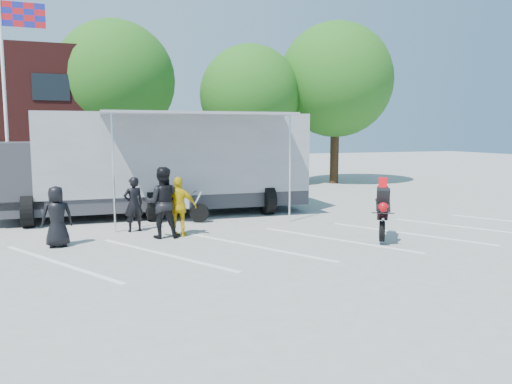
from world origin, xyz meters
TOP-DOWN VIEW (x-y plane):
  - ground at (0.00, 0.00)m, footprint 100.00×100.00m
  - parking_bay_lines at (0.00, 1.00)m, footprint 18.09×13.33m
  - flagpole at (-6.24, 10.00)m, footprint 1.61×0.12m
  - tree_left at (-2.00, 16.00)m, footprint 6.12×6.12m
  - tree_mid at (5.00, 15.00)m, footprint 5.44×5.44m
  - tree_right at (10.00, 14.50)m, footprint 6.46×6.46m
  - transporter_truck at (-1.21, 6.90)m, footprint 11.58×5.89m
  - parked_motorcycle at (-1.02, 5.22)m, footprint 2.25×1.56m
  - stunt_bike_rider at (3.78, 0.63)m, footprint 1.47×1.73m
  - spectator_leather_a at (-4.66, 2.77)m, footprint 0.84×0.61m
  - spectator_leather_b at (-2.56, 4.13)m, footprint 0.67×0.52m
  - spectator_leather_c at (-1.89, 2.96)m, footprint 1.12×0.96m
  - spectator_hivis at (-1.42, 2.96)m, footprint 1.09×0.75m

SIDE VIEW (x-z plane):
  - ground at x=0.00m, z-range 0.00..0.00m
  - transporter_truck at x=-1.21m, z-range -1.81..1.81m
  - parked_motorcycle at x=-1.02m, z-range -0.56..0.56m
  - stunt_bike_rider at x=3.78m, z-range -0.93..0.93m
  - parking_bay_lines at x=0.00m, z-range 0.00..0.01m
  - spectator_leather_a at x=-4.66m, z-range 0.00..1.60m
  - spectator_leather_b at x=-2.56m, z-range 0.00..1.65m
  - spectator_hivis at x=-1.42m, z-range 0.00..1.71m
  - spectator_leather_c at x=-1.89m, z-range 0.00..2.01m
  - tree_mid at x=5.00m, z-range 1.10..8.78m
  - flagpole at x=-6.24m, z-range 1.05..9.05m
  - tree_left at x=-2.00m, z-range 1.25..9.89m
  - tree_right at x=10.00m, z-range 1.32..10.44m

